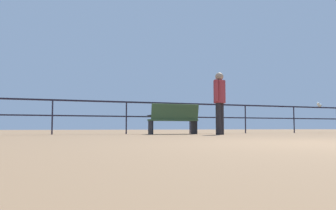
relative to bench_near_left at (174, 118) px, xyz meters
name	(u,v)px	position (x,y,z in m)	size (l,w,h in m)	color
pier_railing	(159,110)	(-0.20, 0.79, 0.27)	(24.60, 0.05, 1.05)	black
bench_near_left	(174,118)	(0.00, 0.00, 0.00)	(1.54, 0.66, 0.93)	#314F30
person_by_bench	(220,99)	(0.99, -1.11, 0.53)	(0.49, 0.39, 1.81)	black
seagull_on_rail	(319,105)	(6.68, 0.79, 0.62)	(0.37, 0.21, 0.18)	silver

